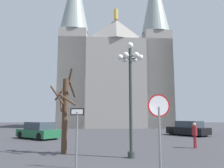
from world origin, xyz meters
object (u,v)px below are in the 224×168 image
object	(u,v)px
pedestrian_walking	(195,133)
one_way_arrow_sign	(77,130)
parked_car_near_green	(38,131)
street_lamp	(130,81)
parked_car_far_black	(188,129)
bare_tree	(65,112)
cathedral	(114,74)
stop_sign	(159,120)

from	to	relation	value
pedestrian_walking	one_way_arrow_sign	bearing A→B (deg)	-141.33
parked_car_near_green	street_lamp	bearing A→B (deg)	-50.70
one_way_arrow_sign	parked_car_far_black	distance (m)	17.15
bare_tree	parked_car_far_black	size ratio (longest dim) A/B	1.06
street_lamp	parked_car_far_black	bearing A→B (deg)	59.88
parked_car_near_green	one_way_arrow_sign	bearing A→B (deg)	-65.82
bare_tree	parked_car_near_green	xyz separation A→B (m)	(-3.88, 7.88, -1.57)
cathedral	street_lamp	xyz separation A→B (m)	(0.28, -29.21, -5.74)
stop_sign	street_lamp	size ratio (longest dim) A/B	0.47
stop_sign	street_lamp	world-z (taller)	street_lamp
bare_tree	parked_car_far_black	distance (m)	15.31
bare_tree	parked_car_far_black	bearing A→B (deg)	45.87
one_way_arrow_sign	parked_car_near_green	xyz separation A→B (m)	(-5.06, 11.27, -0.79)
one_way_arrow_sign	parked_car_near_green	distance (m)	12.37
cathedral	parked_car_far_black	xyz separation A→B (m)	(7.32, -17.07, -8.86)
street_lamp	stop_sign	bearing A→B (deg)	-81.76
stop_sign	one_way_arrow_sign	xyz separation A→B (m)	(-2.95, 1.74, -0.45)
one_way_arrow_sign	parked_car_near_green	world-z (taller)	one_way_arrow_sign
stop_sign	parked_car_far_black	world-z (taller)	stop_sign
parked_car_near_green	pedestrian_walking	bearing A→B (deg)	-26.36
one_way_arrow_sign	street_lamp	bearing A→B (deg)	42.40
cathedral	pedestrian_walking	world-z (taller)	cathedral
stop_sign	street_lamp	xyz separation A→B (m)	(-0.57, 3.92, 1.88)
street_lamp	parked_car_near_green	world-z (taller)	street_lamp
stop_sign	street_lamp	distance (m)	4.39
parked_car_far_black	parked_car_near_green	bearing A→B (deg)	-168.12
street_lamp	parked_car_far_black	distance (m)	14.37
parked_car_near_green	parked_car_far_black	distance (m)	14.80
stop_sign	parked_car_near_green	world-z (taller)	stop_sign
parked_car_far_black	stop_sign	bearing A→B (deg)	-111.95
pedestrian_walking	parked_car_near_green	bearing A→B (deg)	153.64
parked_car_far_black	bare_tree	bearing A→B (deg)	-134.13
stop_sign	parked_car_near_green	xyz separation A→B (m)	(-8.01, 13.01, -1.24)
bare_tree	parked_car_near_green	distance (m)	8.92
bare_tree	parked_car_near_green	world-z (taller)	bare_tree
cathedral	parked_car_far_black	bearing A→B (deg)	-66.78
stop_sign	one_way_arrow_sign	size ratio (longest dim) A/B	1.17
one_way_arrow_sign	parked_car_near_green	size ratio (longest dim) A/B	0.53
bare_tree	pedestrian_walking	world-z (taller)	bare_tree
stop_sign	one_way_arrow_sign	world-z (taller)	stop_sign
street_lamp	pedestrian_walking	xyz separation A→B (m)	(4.38, 3.23, -2.85)
cathedral	bare_tree	bearing A→B (deg)	-96.68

